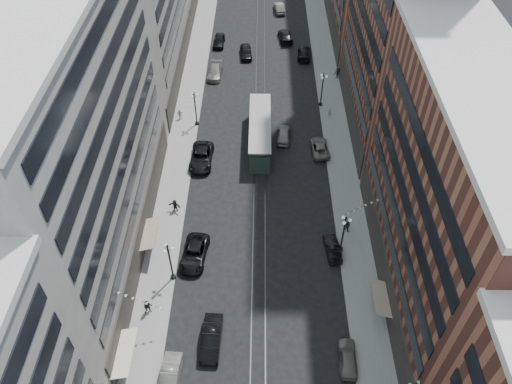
{
  "coord_description": "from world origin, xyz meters",
  "views": [
    {
      "loc": [
        0.04,
        -3.23,
        44.73
      ],
      "look_at": [
        -0.38,
        36.27,
        5.0
      ],
      "focal_mm": 35.0,
      "sensor_mm": 36.0,
      "label": 1
    }
  ],
  "objects_px": {
    "lamppost_se_mid": "(322,88)",
    "car_7": "(201,157)",
    "car_2": "(194,254)",
    "pedestrian_8": "(330,112)",
    "pedestrian_7": "(348,225)",
    "car_11": "(320,148)",
    "lamppost_se_far": "(343,233)",
    "car_4": "(348,358)",
    "lamppost_sw_far": "(170,261)",
    "car_1": "(170,377)",
    "pedestrian_6": "(180,114)",
    "pedestrian_9": "(338,73)",
    "car_10": "(332,248)",
    "car_5": "(211,338)",
    "car_9": "(219,41)",
    "pedestrian_2": "(148,307)",
    "car_8": "(215,72)",
    "car_extra_1": "(285,36)",
    "lamppost_sw_mid": "(195,107)",
    "streetcar": "(260,133)",
    "car_13": "(246,52)",
    "car_14": "(280,8)",
    "car_12": "(304,53)",
    "car_extra_0": "(284,134)",
    "pedestrian_5": "(175,205)"
  },
  "relations": [
    {
      "from": "car_1",
      "to": "car_13",
      "type": "relative_size",
      "value": 0.99
    },
    {
      "from": "lamppost_se_far",
      "to": "pedestrian_2",
      "type": "distance_m",
      "value": 22.02
    },
    {
      "from": "car_4",
      "to": "car_13",
      "type": "distance_m",
      "value": 56.86
    },
    {
      "from": "car_8",
      "to": "pedestrian_7",
      "type": "relative_size",
      "value": 3.35
    },
    {
      "from": "lamppost_sw_mid",
      "to": "pedestrian_5",
      "type": "relative_size",
      "value": 3.26
    },
    {
      "from": "car_7",
      "to": "car_13",
      "type": "xyz_separation_m",
      "value": [
        5.25,
        27.65,
        -0.05
      ]
    },
    {
      "from": "pedestrian_2",
      "to": "car_13",
      "type": "height_order",
      "value": "pedestrian_2"
    },
    {
      "from": "lamppost_sw_far",
      "to": "car_1",
      "type": "xyz_separation_m",
      "value": [
        1.18,
        -11.36,
        -2.31
      ]
    },
    {
      "from": "lamppost_sw_far",
      "to": "pedestrian_7",
      "type": "distance_m",
      "value": 20.81
    },
    {
      "from": "car_2",
      "to": "pedestrian_8",
      "type": "xyz_separation_m",
      "value": [
        17.46,
        26.41,
        0.15
      ]
    },
    {
      "from": "car_7",
      "to": "car_11",
      "type": "xyz_separation_m",
      "value": [
        16.0,
        2.37,
        -0.18
      ]
    },
    {
      "from": "car_7",
      "to": "car_14",
      "type": "height_order",
      "value": "car_7"
    },
    {
      "from": "car_2",
      "to": "pedestrian_6",
      "type": "bearing_deg",
      "value": 106.5
    },
    {
      "from": "pedestrian_6",
      "to": "car_8",
      "type": "bearing_deg",
      "value": -124.8
    },
    {
      "from": "car_7",
      "to": "car_10",
      "type": "relative_size",
      "value": 1.49
    },
    {
      "from": "car_1",
      "to": "car_8",
      "type": "height_order",
      "value": "car_1"
    },
    {
      "from": "car_12",
      "to": "pedestrian_7",
      "type": "bearing_deg",
      "value": 98.87
    },
    {
      "from": "pedestrian_8",
      "to": "pedestrian_9",
      "type": "xyz_separation_m",
      "value": [
        2.21,
        10.36,
        0.12
      ]
    },
    {
      "from": "car_13",
      "to": "pedestrian_5",
      "type": "relative_size",
      "value": 2.83
    },
    {
      "from": "lamppost_se_mid",
      "to": "pedestrian_2",
      "type": "height_order",
      "value": "lamppost_se_mid"
    },
    {
      "from": "lamppost_se_mid",
      "to": "pedestrian_9",
      "type": "height_order",
      "value": "lamppost_se_mid"
    },
    {
      "from": "pedestrian_6",
      "to": "car_extra_0",
      "type": "xyz_separation_m",
      "value": [
        15.12,
        -4.34,
        -0.16
      ]
    },
    {
      "from": "pedestrian_7",
      "to": "car_11",
      "type": "bearing_deg",
      "value": -30.33
    },
    {
      "from": "car_9",
      "to": "car_10",
      "type": "bearing_deg",
      "value": -68.88
    },
    {
      "from": "car_4",
      "to": "car_5",
      "type": "distance_m",
      "value": 13.02
    },
    {
      "from": "car_11",
      "to": "lamppost_se_mid",
      "type": "bearing_deg",
      "value": -99.15
    },
    {
      "from": "lamppost_se_far",
      "to": "streetcar",
      "type": "bearing_deg",
      "value": 115.82
    },
    {
      "from": "car_10",
      "to": "pedestrian_9",
      "type": "height_order",
      "value": "pedestrian_9"
    },
    {
      "from": "lamppost_se_mid",
      "to": "car_extra_0",
      "type": "height_order",
      "value": "lamppost_se_mid"
    },
    {
      "from": "car_1",
      "to": "pedestrian_7",
      "type": "relative_size",
      "value": 3.01
    },
    {
      "from": "pedestrian_2",
      "to": "car_extra_1",
      "type": "height_order",
      "value": "pedestrian_2"
    },
    {
      "from": "lamppost_se_far",
      "to": "car_9",
      "type": "relative_size",
      "value": 1.17
    },
    {
      "from": "car_5",
      "to": "pedestrian_7",
      "type": "height_order",
      "value": "pedestrian_7"
    },
    {
      "from": "lamppost_sw_far",
      "to": "car_extra_1",
      "type": "height_order",
      "value": "lamppost_sw_far"
    },
    {
      "from": "car_7",
      "to": "pedestrian_6",
      "type": "height_order",
      "value": "car_7"
    },
    {
      "from": "lamppost_sw_mid",
      "to": "streetcar",
      "type": "xyz_separation_m",
      "value": [
        9.2,
        -3.98,
        -1.41
      ]
    },
    {
      "from": "car_8",
      "to": "pedestrian_6",
      "type": "bearing_deg",
      "value": -106.67
    },
    {
      "from": "lamppost_se_mid",
      "to": "car_7",
      "type": "xyz_separation_m",
      "value": [
        -17.0,
        -13.13,
        -2.23
      ]
    },
    {
      "from": "lamppost_sw_far",
      "to": "car_13",
      "type": "distance_m",
      "value": 47.05
    },
    {
      "from": "car_1",
      "to": "pedestrian_2",
      "type": "height_order",
      "value": "pedestrian_2"
    },
    {
      "from": "car_1",
      "to": "car_13",
      "type": "bearing_deg",
      "value": 88.08
    },
    {
      "from": "car_9",
      "to": "car_extra_0",
      "type": "xyz_separation_m",
      "value": [
        10.79,
        -26.47,
        -0.03
      ]
    },
    {
      "from": "pedestrian_6",
      "to": "pedestrian_9",
      "type": "distance_m",
      "value": 26.74
    },
    {
      "from": "car_2",
      "to": "car_9",
      "type": "bearing_deg",
      "value": 96.6
    },
    {
      "from": "lamppost_sw_far",
      "to": "lamppost_sw_mid",
      "type": "height_order",
      "value": "same"
    },
    {
      "from": "car_5",
      "to": "pedestrian_2",
      "type": "bearing_deg",
      "value": 156.26
    },
    {
      "from": "car_1",
      "to": "car_7",
      "type": "xyz_separation_m",
      "value": [
        0.22,
        30.23,
        0.08
      ]
    },
    {
      "from": "car_1",
      "to": "car_10",
      "type": "bearing_deg",
      "value": 46.43
    },
    {
      "from": "lamppost_se_far",
      "to": "car_4",
      "type": "xyz_separation_m",
      "value": [
        -0.8,
        -13.28,
        -2.37
      ]
    },
    {
      "from": "pedestrian_5",
      "to": "car_extra_0",
      "type": "height_order",
      "value": "pedestrian_5"
    }
  ]
}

